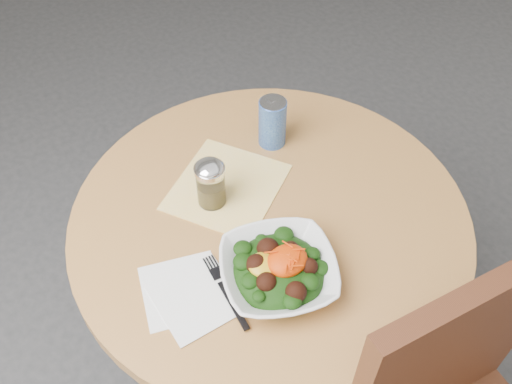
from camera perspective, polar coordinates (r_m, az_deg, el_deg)
ground at (r=1.92m, az=0.99°, el=-16.51°), size 6.00×6.00×0.00m
table at (r=1.44m, az=1.28°, el=-7.24°), size 0.90×0.90×0.75m
cloth_napkin at (r=1.33m, az=-2.93°, el=0.52°), size 0.34×0.33×0.00m
paper_napkins at (r=1.17m, az=-6.67°, el=-10.10°), size 0.20×0.21×0.00m
salad_bowl at (r=1.15m, az=2.27°, el=-7.86°), size 0.30×0.30×0.09m
fork at (r=1.16m, az=-3.14°, el=-9.68°), size 0.04×0.19×0.00m
spice_shaker at (r=1.26m, az=-4.56°, el=0.85°), size 0.07×0.07×0.12m
beverage_can at (r=1.40m, az=1.65°, el=6.99°), size 0.07×0.07×0.13m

